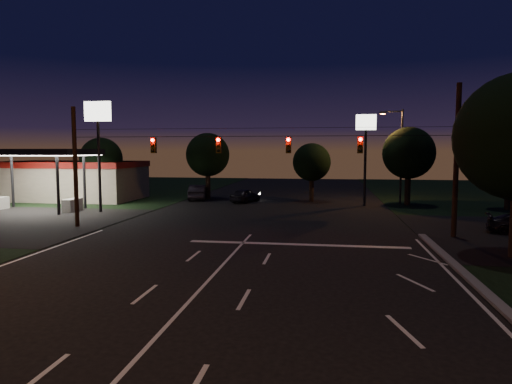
# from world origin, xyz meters

# --- Properties ---
(ground) EXTENTS (140.00, 140.00, 0.00)m
(ground) POSITION_xyz_m (0.00, 0.00, 0.00)
(ground) COLOR black
(ground) RESTS_ON ground
(stop_bar) EXTENTS (12.00, 0.50, 0.01)m
(stop_bar) POSITION_xyz_m (3.00, 11.50, 0.01)
(stop_bar) COLOR silver
(stop_bar) RESTS_ON ground
(utility_pole_right) EXTENTS (0.30, 0.30, 9.00)m
(utility_pole_right) POSITION_xyz_m (12.00, 15.00, 0.00)
(utility_pole_right) COLOR black
(utility_pole_right) RESTS_ON ground
(utility_pole_left) EXTENTS (0.28, 0.28, 8.00)m
(utility_pole_left) POSITION_xyz_m (-12.00, 15.00, 0.00)
(utility_pole_left) COLOR black
(utility_pole_left) RESTS_ON ground
(signal_span) EXTENTS (24.00, 0.40, 1.56)m
(signal_span) POSITION_xyz_m (-0.00, 14.96, 5.50)
(signal_span) COLOR black
(signal_span) RESTS_ON ground
(gas_station) EXTENTS (14.20, 16.10, 5.25)m
(gas_station) POSITION_xyz_m (-21.86, 30.39, 2.38)
(gas_station) COLOR gray
(gas_station) RESTS_ON ground
(pole_sign_left_near) EXTENTS (2.20, 0.30, 9.10)m
(pole_sign_left_near) POSITION_xyz_m (-14.00, 22.00, 6.98)
(pole_sign_left_near) COLOR black
(pole_sign_left_near) RESTS_ON ground
(pole_sign_right) EXTENTS (1.80, 0.30, 8.40)m
(pole_sign_right) POSITION_xyz_m (8.00, 30.00, 6.24)
(pole_sign_right) COLOR black
(pole_sign_right) RESTS_ON ground
(street_light_right_far) EXTENTS (2.20, 0.35, 9.00)m
(street_light_right_far) POSITION_xyz_m (11.24, 32.00, 5.24)
(street_light_right_far) COLOR black
(street_light_right_far) RESTS_ON ground
(tree_far_a) EXTENTS (4.20, 4.20, 6.42)m
(tree_far_a) POSITION_xyz_m (-17.98, 30.12, 4.26)
(tree_far_a) COLOR black
(tree_far_a) RESTS_ON ground
(tree_far_b) EXTENTS (4.60, 4.60, 6.98)m
(tree_far_b) POSITION_xyz_m (-7.98, 34.13, 4.61)
(tree_far_b) COLOR black
(tree_far_b) RESTS_ON ground
(tree_far_c) EXTENTS (3.80, 3.80, 5.86)m
(tree_far_c) POSITION_xyz_m (3.02, 33.10, 3.90)
(tree_far_c) COLOR black
(tree_far_c) RESTS_ON ground
(tree_far_d) EXTENTS (4.80, 4.80, 7.30)m
(tree_far_d) POSITION_xyz_m (12.02, 31.13, 4.83)
(tree_far_d) COLOR black
(tree_far_d) RESTS_ON ground
(tree_far_e) EXTENTS (4.00, 4.00, 6.18)m
(tree_far_e) POSITION_xyz_m (20.02, 29.11, 4.11)
(tree_far_e) COLOR black
(tree_far_e) RESTS_ON ground
(car_oncoming_a) EXTENTS (2.82, 4.32, 1.37)m
(car_oncoming_a) POSITION_xyz_m (-3.48, 31.28, 0.68)
(car_oncoming_a) COLOR black
(car_oncoming_a) RESTS_ON ground
(car_oncoming_b) EXTENTS (2.43, 4.87, 1.53)m
(car_oncoming_b) POSITION_xyz_m (-8.78, 32.84, 0.77)
(car_oncoming_b) COLOR black
(car_oncoming_b) RESTS_ON ground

